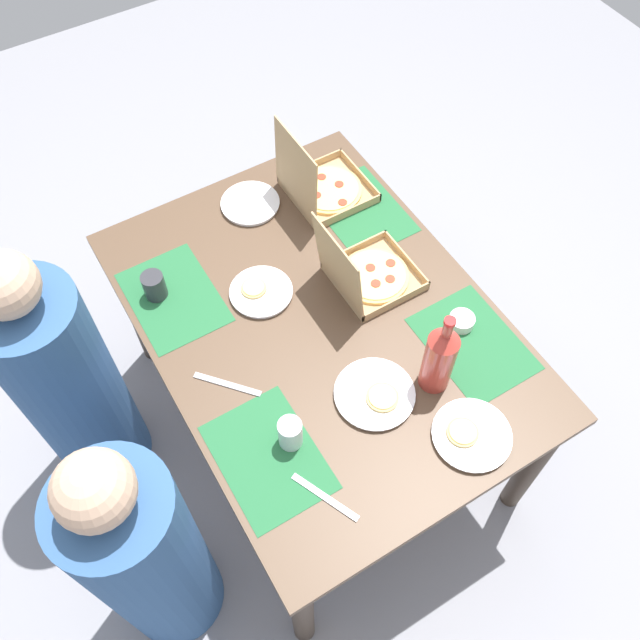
{
  "coord_description": "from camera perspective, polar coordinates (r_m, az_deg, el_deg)",
  "views": [
    {
      "loc": [
        -1.01,
        0.61,
        2.53
      ],
      "look_at": [
        0.0,
        0.0,
        0.73
      ],
      "focal_mm": 38.77,
      "sensor_mm": 36.0,
      "label": 1
    }
  ],
  "objects": [
    {
      "name": "ground_plane",
      "position": [
        2.79,
        -0.0,
        -8.27
      ],
      "size": [
        6.0,
        6.0,
        0.0
      ],
      "primitive_type": "plane",
      "color": "gray"
    },
    {
      "name": "dining_table",
      "position": [
        2.23,
        -0.0,
        -1.47
      ],
      "size": [
        1.39,
        1.01,
        0.73
      ],
      "color": "#3F3328",
      "rests_on": "ground_plane"
    },
    {
      "name": "placemat_near_left",
      "position": [
        2.15,
        12.52,
        -1.9
      ],
      "size": [
        0.36,
        0.26,
        0.0
      ],
      "primitive_type": "cube",
      "color": "#236638",
      "rests_on": "dining_table"
    },
    {
      "name": "placemat_near_right",
      "position": [
        2.43,
        3.41,
        8.97
      ],
      "size": [
        0.36,
        0.26,
        0.0
      ],
      "primitive_type": "cube",
      "color": "#236638",
      "rests_on": "dining_table"
    },
    {
      "name": "placemat_far_left",
      "position": [
        1.94,
        -4.29,
        -11.22
      ],
      "size": [
        0.36,
        0.26,
        0.0
      ],
      "primitive_type": "cube",
      "color": "#236638",
      "rests_on": "dining_table"
    },
    {
      "name": "placemat_far_right",
      "position": [
        2.24,
        -12.0,
        1.85
      ],
      "size": [
        0.36,
        0.26,
        0.0
      ],
      "primitive_type": "cube",
      "color": "#236638",
      "rests_on": "dining_table"
    },
    {
      "name": "pizza_box_corner_right",
      "position": [
        2.2,
        3.89,
        3.82
      ],
      "size": [
        0.25,
        0.29,
        0.29
      ],
      "color": "tan",
      "rests_on": "dining_table"
    },
    {
      "name": "pizza_box_corner_left",
      "position": [
        2.44,
        0.15,
        11.01
      ],
      "size": [
        0.27,
        0.27,
        0.3
      ],
      "color": "tan",
      "rests_on": "dining_table"
    },
    {
      "name": "plate_far_left",
      "position": [
        2.0,
        12.33,
        -9.25
      ],
      "size": [
        0.22,
        0.22,
        0.03
      ],
      "color": "white",
      "rests_on": "dining_table"
    },
    {
      "name": "plate_middle",
      "position": [
        2.01,
        4.5,
        -6.2
      ],
      "size": [
        0.24,
        0.24,
        0.03
      ],
      "color": "white",
      "rests_on": "dining_table"
    },
    {
      "name": "plate_near_right",
      "position": [
        2.2,
        -4.94,
        2.34
      ],
      "size": [
        0.2,
        0.2,
        0.03
      ],
      "color": "white",
      "rests_on": "dining_table"
    },
    {
      "name": "plate_near_left",
      "position": [
        2.45,
        -5.78,
        9.53
      ],
      "size": [
        0.21,
        0.21,
        0.02
      ],
      "color": "white",
      "rests_on": "dining_table"
    },
    {
      "name": "soda_bottle",
      "position": [
        1.95,
        9.84,
        -3.1
      ],
      "size": [
        0.09,
        0.09,
        0.32
      ],
      "color": "#B2382D",
      "rests_on": "dining_table"
    },
    {
      "name": "cup_clear_right",
      "position": [
        1.91,
        -2.47,
        -9.33
      ],
      "size": [
        0.07,
        0.07,
        0.1
      ],
      "primitive_type": "cylinder",
      "color": "silver",
      "rests_on": "dining_table"
    },
    {
      "name": "cup_dark",
      "position": [
        2.23,
        -13.53,
        2.77
      ],
      "size": [
        0.07,
        0.07,
        0.09
      ],
      "primitive_type": "cylinder",
      "color": "#333338",
      "rests_on": "dining_table"
    },
    {
      "name": "condiment_bowl",
      "position": [
        2.17,
        11.61,
        -0.1
      ],
      "size": [
        0.08,
        0.08,
        0.04
      ],
      "primitive_type": "cylinder",
      "color": "white",
      "rests_on": "dining_table"
    },
    {
      "name": "knife_by_near_right",
      "position": [
        2.05,
        -7.65,
        -5.29
      ],
      "size": [
        0.17,
        0.15,
        0.0
      ],
      "primitive_type": "cube",
      "rotation": [
        0.0,
        0.0,
        3.86
      ],
      "color": "#B7B7BC",
      "rests_on": "dining_table"
    },
    {
      "name": "knife_by_far_left",
      "position": [
        1.89,
        0.42,
        -14.41
      ],
      "size": [
        0.2,
        0.1,
        0.0
      ],
      "primitive_type": "cube",
      "rotation": [
        0.0,
        0.0,
        3.57
      ],
      "color": "#B7B7BC",
      "rests_on": "dining_table"
    },
    {
      "name": "diner_left_seat",
      "position": [
        2.13,
        -14.14,
        -18.36
      ],
      "size": [
        0.32,
        0.32,
        1.16
      ],
      "color": "#33598C",
      "rests_on": "ground_plane"
    },
    {
      "name": "diner_right_seat",
      "position": [
        2.4,
        -20.01,
        -5.13
      ],
      "size": [
        0.32,
        0.32,
        1.18
      ],
      "color": "#33598C",
      "rests_on": "ground_plane"
    }
  ]
}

